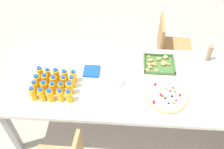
{
  "coord_description": "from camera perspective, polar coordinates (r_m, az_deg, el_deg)",
  "views": [
    {
      "loc": [
        -0.01,
        -1.52,
        2.45
      ],
      "look_at": [
        -0.12,
        0.05,
        0.74
      ],
      "focal_mm": 40.56,
      "sensor_mm": 36.0,
      "label": 1
    }
  ],
  "objects": [
    {
      "name": "ground_plane",
      "position": [
        2.89,
        2.29,
        -10.82
      ],
      "size": [
        12.0,
        12.0,
        0.0
      ],
      "primitive_type": "plane",
      "color": "#B2A899"
    },
    {
      "name": "party_table",
      "position": [
        2.35,
        2.76,
        -2.3
      ],
      "size": [
        2.25,
        0.89,
        0.72
      ],
      "color": "silver",
      "rests_on": "ground_plane"
    },
    {
      "name": "chair_far_right",
      "position": [
        3.06,
        12.8,
        6.48
      ],
      "size": [
        0.41,
        0.41,
        0.83
      ],
      "rotation": [
        0.0,
        0.0,
        -1.6
      ],
      "color": "#B7844C",
      "rests_on": "ground_plane"
    },
    {
      "name": "juice_bottle_0",
      "position": [
        2.22,
        -17.4,
        -4.14
      ],
      "size": [
        0.06,
        0.06,
        0.14
      ],
      "color": "#FAAB14",
      "rests_on": "party_table"
    },
    {
      "name": "juice_bottle_1",
      "position": [
        2.19,
        -15.54,
        -4.43
      ],
      "size": [
        0.06,
        0.06,
        0.15
      ],
      "color": "#FAAE14",
      "rests_on": "party_table"
    },
    {
      "name": "juice_bottle_2",
      "position": [
        2.18,
        -13.8,
        -4.61
      ],
      "size": [
        0.06,
        0.06,
        0.13
      ],
      "color": "#F8AF14",
      "rests_on": "party_table"
    },
    {
      "name": "juice_bottle_3",
      "position": [
        2.16,
        -11.58,
        -4.64
      ],
      "size": [
        0.05,
        0.05,
        0.13
      ],
      "color": "#FBAF14",
      "rests_on": "party_table"
    },
    {
      "name": "juice_bottle_4",
      "position": [
        2.14,
        -9.67,
        -4.86
      ],
      "size": [
        0.06,
        0.06,
        0.13
      ],
      "color": "#F9AB14",
      "rests_on": "party_table"
    },
    {
      "name": "juice_bottle_5",
      "position": [
        2.27,
        -16.96,
        -2.74
      ],
      "size": [
        0.06,
        0.06,
        0.13
      ],
      "color": "#F8AF14",
      "rests_on": "party_table"
    },
    {
      "name": "juice_bottle_6",
      "position": [
        2.24,
        -14.99,
        -2.84
      ],
      "size": [
        0.06,
        0.06,
        0.14
      ],
      "color": "#F9AD14",
      "rests_on": "party_table"
    },
    {
      "name": "juice_bottle_7",
      "position": [
        2.22,
        -13.13,
        -3.05
      ],
      "size": [
        0.05,
        0.05,
        0.13
      ],
      "color": "#F9AC14",
      "rests_on": "party_table"
    },
    {
      "name": "juice_bottle_8",
      "position": [
        2.21,
        -11.31,
        -3.1
      ],
      "size": [
        0.05,
        0.05,
        0.13
      ],
      "color": "#F9AE14",
      "rests_on": "party_table"
    },
    {
      "name": "juice_bottle_9",
      "position": [
        2.19,
        -9.5,
        -3.07
      ],
      "size": [
        0.06,
        0.06,
        0.14
      ],
      "color": "#FBAD14",
      "rests_on": "party_table"
    },
    {
      "name": "juice_bottle_10",
      "position": [
        2.31,
        -16.46,
        -1.44
      ],
      "size": [
        0.06,
        0.06,
        0.14
      ],
      "color": "#FAAB14",
      "rests_on": "party_table"
    },
    {
      "name": "juice_bottle_11",
      "position": [
        2.29,
        -14.75,
        -1.32
      ],
      "size": [
        0.06,
        0.06,
        0.15
      ],
      "color": "#F8AE14",
      "rests_on": "party_table"
    },
    {
      "name": "juice_bottle_12",
      "position": [
        2.26,
        -12.91,
        -1.63
      ],
      "size": [
        0.06,
        0.06,
        0.14
      ],
      "color": "#FAAD14",
      "rests_on": "party_table"
    },
    {
      "name": "juice_bottle_13",
      "position": [
        2.25,
        -10.81,
        -1.63
      ],
      "size": [
        0.05,
        0.05,
        0.13
      ],
      "color": "#F8AF14",
      "rests_on": "party_table"
    },
    {
      "name": "juice_bottle_14",
      "position": [
        2.23,
        -8.99,
        -1.69
      ],
      "size": [
        0.05,
        0.05,
        0.14
      ],
      "color": "#FBAE14",
      "rests_on": "party_table"
    },
    {
      "name": "juice_bottle_15",
      "position": [
        2.35,
        -15.81,
        0.21
      ],
      "size": [
        0.06,
        0.06,
        0.15
      ],
      "color": "#FAAE14",
      "rests_on": "party_table"
    },
    {
      "name": "juice_bottle_16",
      "position": [
        2.33,
        -14.15,
        -0.02
      ],
      "size": [
        0.05,
        0.05,
        0.14
      ],
      "color": "#F8AB14",
      "rests_on": "party_table"
    },
    {
      "name": "juice_bottle_17",
      "position": [
        2.31,
        -12.4,
        -0.13
      ],
      "size": [
        0.06,
        0.06,
        0.15
      ],
      "color": "#FAAD14",
      "rests_on": "party_table"
    },
    {
      "name": "juice_bottle_18",
      "position": [
        2.29,
        -10.59,
        -0.35
      ],
      "size": [
        0.06,
        0.06,
        0.14
      ],
      "color": "#F9AB14",
      "rests_on": "party_table"
    },
    {
      "name": "juice_bottle_19",
      "position": [
        2.28,
        -8.65,
        -0.43
      ],
      "size": [
        0.06,
        0.06,
        0.13
      ],
      "color": "#F9AF14",
      "rests_on": "party_table"
    },
    {
      "name": "fruit_pizza",
      "position": [
        2.22,
        12.12,
        -4.68
      ],
      "size": [
        0.36,
        0.36,
        0.05
      ],
      "color": "tan",
      "rests_on": "party_table"
    },
    {
      "name": "snack_tray",
      "position": [
        2.47,
        10.36,
        2.38
      ],
      "size": [
        0.29,
        0.26,
        0.04
      ],
      "color": "#477238",
      "rests_on": "party_table"
    },
    {
      "name": "plate_stack",
      "position": [
        2.28,
        0.5,
        -1.53
      ],
      "size": [
        0.18,
        0.18,
        0.02
      ],
      "color": "silver",
      "rests_on": "party_table"
    },
    {
      "name": "napkin_stack",
      "position": [
        2.38,
        -4.63,
        0.76
      ],
      "size": [
        0.15,
        0.15,
        0.02
      ],
      "primitive_type": "cube",
      "color": "#194CA5",
      "rests_on": "party_table"
    },
    {
      "name": "cardboard_tube",
      "position": [
        2.6,
        21.08,
        4.47
      ],
      "size": [
        0.04,
        0.04,
        0.17
      ],
      "primitive_type": "cylinder",
      "color": "#9E7A56",
      "rests_on": "party_table"
    }
  ]
}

